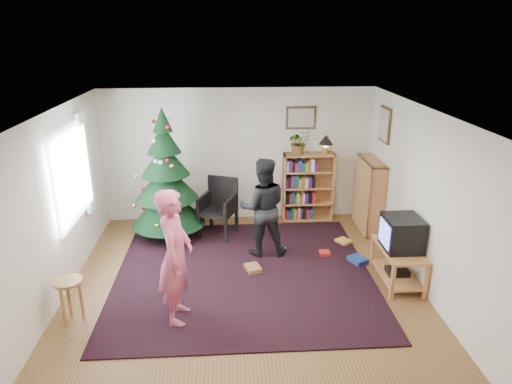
{
  "coord_description": "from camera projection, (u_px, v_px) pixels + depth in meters",
  "views": [
    {
      "loc": [
        -0.2,
        -5.75,
        3.52
      ],
      "look_at": [
        0.22,
        0.89,
        1.1
      ],
      "focal_mm": 32.0,
      "sensor_mm": 36.0,
      "label": 1
    }
  ],
  "objects": [
    {
      "name": "tv_stand",
      "position": [
        398.0,
        262.0,
        6.56
      ],
      "size": [
        0.53,
        0.95,
        0.55
      ],
      "color": "#B36840",
      "rests_on": "floor"
    },
    {
      "name": "wall_front",
      "position": [
        255.0,
        313.0,
        3.84
      ],
      "size": [
        5.0,
        0.02,
        2.5
      ],
      "primitive_type": "cube",
      "color": "silver",
      "rests_on": "floor"
    },
    {
      "name": "potted_plant",
      "position": [
        299.0,
        142.0,
        8.35
      ],
      "size": [
        0.45,
        0.4,
        0.45
      ],
      "primitive_type": "imported",
      "rotation": [
        0.0,
        0.0,
        0.12
      ],
      "color": "gray",
      "rests_on": "bookshelf_back"
    },
    {
      "name": "person_standing",
      "position": [
        175.0,
        257.0,
        5.56
      ],
      "size": [
        0.46,
        0.67,
        1.75
      ],
      "primitive_type": "imported",
      "rotation": [
        0.0,
        0.0,
        1.5
      ],
      "color": "#B74968",
      "rests_on": "rug"
    },
    {
      "name": "crt_tv",
      "position": [
        402.0,
        233.0,
        6.41
      ],
      "size": [
        0.5,
        0.54,
        0.47
      ],
      "color": "black",
      "rests_on": "tv_stand"
    },
    {
      "name": "ceiling",
      "position": [
        243.0,
        112.0,
        5.76
      ],
      "size": [
        5.0,
        5.0,
        0.0
      ],
      "primitive_type": "plane",
      "rotation": [
        3.14,
        0.0,
        0.0
      ],
      "color": "white",
      "rests_on": "wall_back"
    },
    {
      "name": "bookshelf_back",
      "position": [
        308.0,
        186.0,
        8.66
      ],
      "size": [
        0.95,
        0.3,
        1.3
      ],
      "color": "#B36840",
      "rests_on": "floor"
    },
    {
      "name": "picture_right",
      "position": [
        385.0,
        125.0,
        7.73
      ],
      "size": [
        0.03,
        0.5,
        0.6
      ],
      "color": "#4C3319",
      "rests_on": "wall_right"
    },
    {
      "name": "picture_back",
      "position": [
        301.0,
        118.0,
        8.33
      ],
      "size": [
        0.55,
        0.03,
        0.42
      ],
      "color": "#4C3319",
      "rests_on": "wall_back"
    },
    {
      "name": "wall_left",
      "position": [
        55.0,
        209.0,
        6.03
      ],
      "size": [
        0.02,
        5.0,
        2.5
      ],
      "primitive_type": "cube",
      "color": "silver",
      "rests_on": "floor"
    },
    {
      "name": "armchair",
      "position": [
        218.0,
        204.0,
        8.08
      ],
      "size": [
        0.74,
        0.76,
        1.03
      ],
      "rotation": [
        0.0,
        0.0,
        -0.4
      ],
      "color": "black",
      "rests_on": "rug"
    },
    {
      "name": "wall_back",
      "position": [
        239.0,
        155.0,
        8.53
      ],
      "size": [
        5.0,
        0.02,
        2.5
      ],
      "primitive_type": "cube",
      "color": "silver",
      "rests_on": "floor"
    },
    {
      "name": "rug",
      "position": [
        244.0,
        273.0,
        6.89
      ],
      "size": [
        3.8,
        3.6,
        0.02
      ],
      "primitive_type": "cube",
      "color": "black",
      "rests_on": "floor"
    },
    {
      "name": "table_lamp",
      "position": [
        326.0,
        141.0,
        8.37
      ],
      "size": [
        0.27,
        0.27,
        0.36
      ],
      "color": "#A57F33",
      "rests_on": "bookshelf_back"
    },
    {
      "name": "window_pane",
      "position": [
        69.0,
        177.0,
        6.51
      ],
      "size": [
        0.04,
        1.2,
        1.4
      ],
      "primitive_type": "cube",
      "color": "silver",
      "rests_on": "wall_left"
    },
    {
      "name": "wall_right",
      "position": [
        423.0,
        200.0,
        6.33
      ],
      "size": [
        0.02,
        5.0,
        2.5
      ],
      "primitive_type": "cube",
      "color": "silver",
      "rests_on": "floor"
    },
    {
      "name": "person_by_chair",
      "position": [
        263.0,
        207.0,
        7.25
      ],
      "size": [
        0.79,
        0.62,
        1.62
      ],
      "primitive_type": "imported",
      "rotation": [
        0.0,
        0.0,
        3.14
      ],
      "color": "black",
      "rests_on": "rug"
    },
    {
      "name": "stool",
      "position": [
        69.0,
        289.0,
        5.64
      ],
      "size": [
        0.35,
        0.35,
        0.59
      ],
      "color": "#B36840",
      "rests_on": "floor"
    },
    {
      "name": "floor_clutter",
      "position": [
        313.0,
        254.0,
        7.41
      ],
      "size": [
        1.87,
        1.05,
        0.08
      ],
      "color": "#A51E19",
      "rests_on": "rug"
    },
    {
      "name": "bookshelf_right",
      "position": [
        369.0,
        194.0,
        8.25
      ],
      "size": [
        0.3,
        0.95,
        1.3
      ],
      "rotation": [
        0.0,
        0.0,
        1.57
      ],
      "color": "#B36840",
      "rests_on": "floor"
    },
    {
      "name": "curtain",
      "position": [
        86.0,
        163.0,
        7.17
      ],
      "size": [
        0.06,
        0.35,
        1.6
      ],
      "primitive_type": "cube",
      "color": "white",
      "rests_on": "wall_left"
    },
    {
      "name": "floor",
      "position": [
        244.0,
        284.0,
        6.61
      ],
      "size": [
        5.0,
        5.0,
        0.0
      ],
      "primitive_type": "plane",
      "color": "brown",
      "rests_on": "ground"
    },
    {
      "name": "christmas_tree",
      "position": [
        167.0,
        185.0,
        7.83
      ],
      "size": [
        1.27,
        1.27,
        2.3
      ],
      "rotation": [
        0.0,
        0.0,
        0.01
      ],
      "color": "#3F2816",
      "rests_on": "rug"
    }
  ]
}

